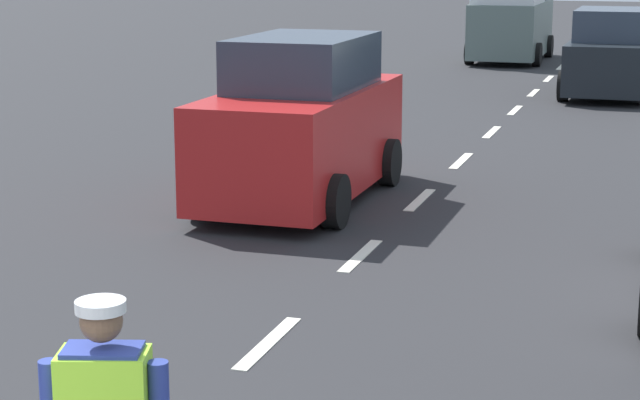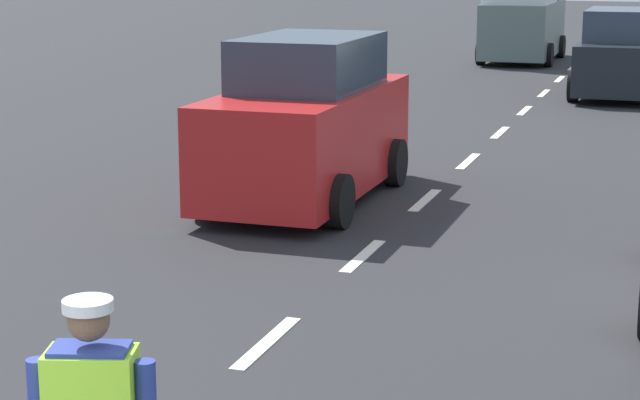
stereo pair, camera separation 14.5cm
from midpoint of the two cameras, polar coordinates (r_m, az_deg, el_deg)
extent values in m
plane|color=#28282B|center=(24.65, 9.65, 4.52)|extent=(96.00, 96.00, 0.00)
cube|color=silver|center=(10.09, -3.02, -7.13)|extent=(0.14, 1.40, 0.01)
cube|color=silver|center=(12.81, 1.72, -2.80)|extent=(0.14, 1.40, 0.01)
cube|color=silver|center=(15.63, 4.75, 0.01)|extent=(0.14, 1.40, 0.01)
cube|color=silver|center=(18.51, 6.85, 1.95)|extent=(0.14, 1.40, 0.01)
cube|color=silver|center=(21.42, 8.38, 3.37)|extent=(0.14, 1.40, 0.01)
cube|color=silver|center=(24.35, 9.55, 4.44)|extent=(0.14, 1.40, 0.01)
cube|color=silver|center=(27.30, 10.47, 5.28)|extent=(0.14, 1.40, 0.01)
cube|color=silver|center=(30.26, 11.21, 5.96)|extent=(0.14, 1.40, 0.01)
cube|color=silver|center=(33.22, 11.82, 6.52)|extent=(0.14, 1.40, 0.01)
cube|color=silver|center=(36.19, 12.33, 6.98)|extent=(0.14, 1.40, 0.01)
cube|color=silver|center=(39.17, 12.77, 7.37)|extent=(0.14, 1.40, 0.01)
cube|color=silver|center=(42.15, 13.14, 7.71)|extent=(0.14, 1.40, 0.01)
cube|color=silver|center=(45.13, 13.46, 8.00)|extent=(0.14, 1.40, 0.01)
cube|color=silver|center=(48.11, 13.75, 8.26)|extent=(0.14, 1.40, 0.01)
cube|color=silver|center=(51.10, 14.00, 8.48)|extent=(0.14, 1.40, 0.01)
cube|color=#A5EA33|center=(6.06, -11.39, -9.72)|extent=(0.52, 0.40, 0.51)
sphere|color=brown|center=(5.91, -11.57, -5.96)|extent=(0.22, 0.22, 0.22)
cylinder|color=silver|center=(5.89, -11.61, -5.22)|extent=(0.26, 0.26, 0.06)
cube|color=slate|center=(34.76, 9.41, 8.46)|extent=(1.90, 4.60, 1.56)
cylinder|color=black|center=(33.27, 10.67, 7.15)|extent=(0.22, 0.68, 0.68)
cylinder|color=black|center=(33.56, 7.36, 7.31)|extent=(0.22, 0.68, 0.68)
cylinder|color=black|center=(36.09, 11.25, 7.55)|extent=(0.22, 0.68, 0.68)
cylinder|color=black|center=(36.36, 8.19, 7.70)|extent=(0.22, 0.68, 0.68)
cube|color=red|center=(15.40, -1.21, 3.07)|extent=(1.74, 4.32, 1.34)
cube|color=#2D3847|center=(15.37, -1.09, 6.90)|extent=(1.53, 2.38, 0.70)
cylinder|color=black|center=(13.98, 0.47, -0.06)|extent=(0.22, 0.68, 0.68)
cylinder|color=black|center=(14.59, -6.20, 0.41)|extent=(0.22, 0.68, 0.68)
cylinder|color=black|center=(16.51, 3.23, 1.90)|extent=(0.22, 0.68, 0.68)
cylinder|color=black|center=(17.03, -2.57, 2.24)|extent=(0.22, 0.68, 0.68)
cube|color=black|center=(27.18, 14.17, 6.62)|extent=(1.79, 4.30, 1.10)
cube|color=#2D3847|center=(26.99, 14.25, 8.50)|extent=(1.58, 2.36, 0.70)
cylinder|color=black|center=(28.61, 12.46, 6.20)|extent=(0.22, 0.68, 0.68)
cylinder|color=black|center=(25.97, 11.90, 5.60)|extent=(0.22, 0.68, 0.68)
camera|label=1|loc=(0.07, -90.39, -0.09)|focal=64.06mm
camera|label=2|loc=(0.07, 89.61, 0.09)|focal=64.06mm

